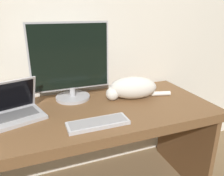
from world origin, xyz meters
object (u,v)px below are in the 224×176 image
object	(u,v)px
monitor	(71,63)
cat	(132,88)
external_keyboard	(98,123)
laptop	(14,111)

from	to	relation	value
monitor	cat	size ratio (longest dim) A/B	1.12
monitor	cat	xyz separation A→B (m)	(0.39, -0.14, -0.17)
external_keyboard	laptop	bearing A→B (deg)	148.95
external_keyboard	cat	bearing A→B (deg)	39.32
external_keyboard	cat	world-z (taller)	cat
monitor	external_keyboard	distance (m)	0.49
cat	external_keyboard	bearing A→B (deg)	-125.47
laptop	cat	xyz separation A→B (m)	(0.76, 0.03, 0.03)
external_keyboard	monitor	bearing A→B (deg)	96.64
monitor	laptop	bearing A→B (deg)	-154.73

